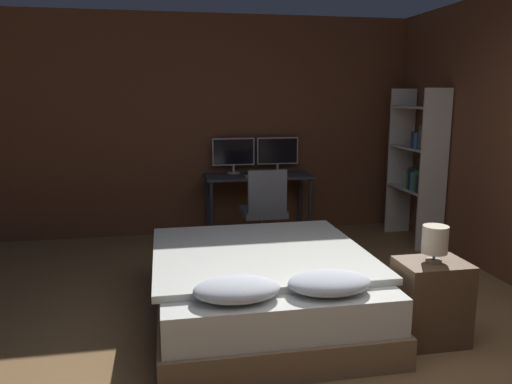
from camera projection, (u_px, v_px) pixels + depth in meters
wall_back at (253, 126)px, 6.32m from camera, size 12.00×0.06×2.70m
bed at (262, 287)px, 3.88m from camera, size 1.65×1.91×0.61m
nightstand at (431, 302)px, 3.53m from camera, size 0.47×0.36×0.59m
bedside_lamp at (435, 240)px, 3.44m from camera, size 0.18×0.18×0.26m
desk at (258, 184)px, 6.11m from camera, size 1.30×0.55×0.78m
monitor_left at (233, 153)px, 6.16m from camera, size 0.52×0.16×0.44m
monitor_right at (278, 152)px, 6.26m from camera, size 0.52×0.16×0.44m
keyboard at (261, 176)px, 5.92m from camera, size 0.38×0.13×0.02m
computer_mouse at (284, 175)px, 5.97m from camera, size 0.07×0.05×0.04m
office_chair at (264, 219)px, 5.48m from camera, size 0.52×0.52×0.96m
bookshelf at (420, 162)px, 5.80m from camera, size 0.33×0.81×1.81m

